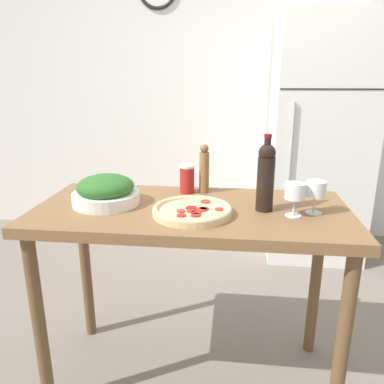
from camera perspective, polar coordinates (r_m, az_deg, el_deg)
ground_plane at (r=2.10m, az=-0.11°, el=-25.98°), size 14.00×14.00×0.00m
wall_back at (r=3.48m, az=3.66°, el=14.84°), size 6.40×0.09×2.60m
refrigerator at (r=3.19m, az=18.65°, el=7.31°), size 0.74×0.71×1.89m
prep_counter at (r=1.67m, az=-0.12°, el=-6.13°), size 1.36×0.63×0.89m
wine_bottle at (r=1.58m, az=11.18°, el=2.43°), size 0.07×0.07×0.32m
wine_glass_near at (r=1.55m, az=15.41°, el=-0.11°), size 0.08×0.08×0.14m
wine_glass_far at (r=1.61m, az=18.31°, el=0.22°), size 0.08×0.08×0.14m
pepper_mill at (r=1.81m, az=1.87°, el=3.43°), size 0.05×0.05×0.24m
salad_bowl at (r=1.70m, az=-13.01°, el=0.11°), size 0.30×0.30×0.13m
homemade_pizza at (r=1.54m, az=0.06°, el=-2.82°), size 0.33×0.33×0.04m
salt_canister at (r=1.82m, az=-0.75°, el=2.00°), size 0.07×0.07×0.14m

